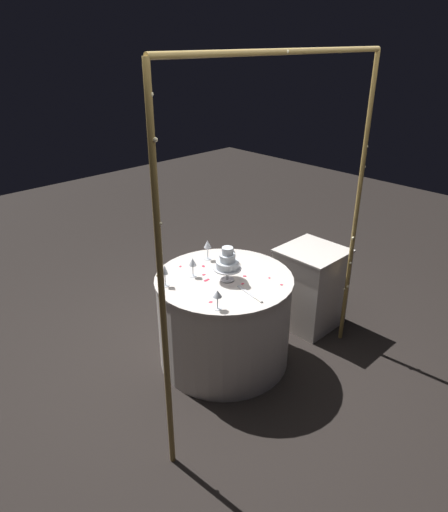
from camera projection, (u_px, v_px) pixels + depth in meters
ground_plane at (224, 358)px, 4.00m from camera, size 12.00×12.00×0.00m
decorative_arch at (281, 199)px, 2.98m from camera, size 2.02×0.06×2.47m
main_table at (224, 319)px, 3.83m from camera, size 1.11×1.11×0.79m
side_table at (310, 287)px, 4.34m from camera, size 0.55×0.55×0.78m
tiered_cake at (227, 262)px, 3.56m from camera, size 0.22×0.22×0.28m
wine_glass_0 at (208, 245)px, 3.90m from camera, size 0.06×0.06×0.18m
wine_glass_1 at (193, 263)px, 3.63m from camera, size 0.06×0.06×0.16m
wine_glass_2 at (165, 271)px, 3.49m from camera, size 0.06×0.06×0.17m
wine_glass_3 at (232, 251)px, 3.87m from camera, size 0.06×0.06×0.14m
wine_glass_4 at (217, 295)px, 3.19m from camera, size 0.07×0.07×0.15m
cake_knife at (251, 295)px, 3.41m from camera, size 0.08×0.29×0.01m
rose_petal_0 at (269, 278)px, 3.65m from camera, size 0.03×0.03×0.00m
rose_petal_1 at (204, 275)px, 3.70m from camera, size 0.04×0.03×0.00m
rose_petal_2 at (282, 285)px, 3.55m from camera, size 0.03×0.03×0.00m
rose_petal_3 at (180, 266)px, 3.83m from camera, size 0.03×0.03×0.00m
rose_petal_4 at (211, 302)px, 3.32m from camera, size 0.04×0.03×0.00m
rose_petal_5 at (203, 266)px, 3.84m from camera, size 0.04×0.04×0.00m
rose_petal_6 at (245, 276)px, 3.68m from camera, size 0.03×0.04×0.00m
rose_petal_7 at (243, 284)px, 3.56m from camera, size 0.03×0.02×0.00m
rose_petal_8 at (208, 279)px, 3.63m from camera, size 0.03×0.03×0.00m
rose_petal_9 at (206, 280)px, 3.61m from camera, size 0.04×0.03×0.00m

